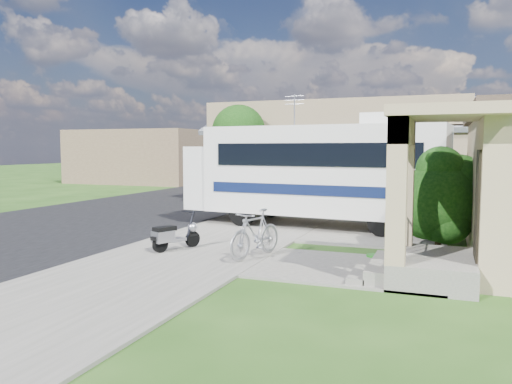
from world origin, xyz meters
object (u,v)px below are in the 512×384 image
(motorhome, at_px, (316,171))
(van, at_px, (264,175))
(shrub, at_px, (442,199))
(garden_hose, at_px, (375,260))
(bicycle, at_px, (255,236))
(pickup_truck, at_px, (232,181))
(scooter, at_px, (173,235))

(motorhome, xyz_separation_m, van, (-7.22, 14.87, -1.03))
(motorhome, height_order, shrub, motorhome)
(van, height_order, garden_hose, van)
(bicycle, height_order, garden_hose, bicycle)
(pickup_truck, xyz_separation_m, garden_hose, (9.29, -13.14, -0.79))
(motorhome, bearing_deg, bicycle, -86.39)
(scooter, height_order, bicycle, bicycle)
(scooter, xyz_separation_m, pickup_truck, (-4.37, 13.71, 0.45))
(motorhome, bearing_deg, garden_hose, -56.95)
(pickup_truck, distance_m, garden_hose, 16.11)
(garden_hose, bearing_deg, van, 116.55)
(pickup_truck, height_order, garden_hose, pickup_truck)
(shrub, height_order, bicycle, shrub)
(shrub, height_order, pickup_truck, shrub)
(scooter, height_order, garden_hose, scooter)
(shrub, height_order, scooter, shrub)
(shrub, xyz_separation_m, pickup_truck, (-10.69, 11.34, -0.49))
(motorhome, relative_size, van, 1.49)
(van, distance_m, garden_hose, 22.00)
(motorhome, height_order, scooter, motorhome)
(bicycle, bearing_deg, van, 125.22)
(shrub, bearing_deg, garden_hose, -127.76)
(van, relative_size, garden_hose, 15.19)
(bicycle, distance_m, pickup_truck, 15.26)
(scooter, relative_size, van, 0.24)
(shrub, height_order, van, shrub)
(motorhome, relative_size, bicycle, 4.65)
(van, bearing_deg, scooter, -82.17)
(bicycle, relative_size, garden_hose, 4.87)
(bicycle, xyz_separation_m, pickup_truck, (-6.60, 13.76, 0.32))
(garden_hose, bearing_deg, bicycle, -167.03)
(pickup_truck, bearing_deg, motorhome, 117.77)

